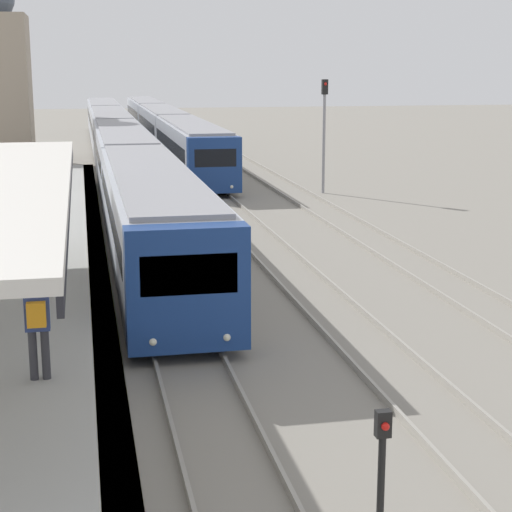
# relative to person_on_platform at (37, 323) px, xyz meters

# --- Properties ---
(person_on_platform) EXTENTS (0.40, 0.40, 1.66)m
(person_on_platform) POSITION_rel_person_on_platform_xyz_m (0.00, 0.00, 0.00)
(person_on_platform) COLOR #2D2D33
(person_on_platform) RESTS_ON station_platform
(train_near) EXTENTS (2.56, 68.95, 2.99)m
(train_near) POSITION_rel_person_on_platform_xyz_m (2.84, 37.31, -0.29)
(train_near) COLOR navy
(train_near) RESTS_ON ground_plane
(train_far) EXTENTS (2.50, 50.41, 2.96)m
(train_far) POSITION_rel_person_on_platform_xyz_m (6.80, 50.05, -0.31)
(train_far) COLOR navy
(train_far) RESTS_ON ground_plane
(signal_post_near) EXTENTS (0.20, 0.21, 1.70)m
(signal_post_near) POSITION_rel_person_on_platform_xyz_m (4.50, -4.03, -0.89)
(signal_post_near) COLOR black
(signal_post_near) RESTS_ON ground_plane
(signal_mast_far) EXTENTS (0.28, 0.29, 5.40)m
(signal_mast_far) POSITION_rel_person_on_platform_xyz_m (12.21, 25.81, 1.42)
(signal_mast_far) COLOR gray
(signal_mast_far) RESTS_ON ground_plane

